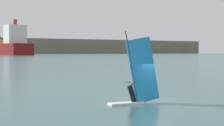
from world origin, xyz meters
name	(u,v)px	position (x,y,z in m)	size (l,w,h in m)	color
ground_plane	(156,101)	(0.00, 0.00, 0.00)	(4000.00, 4000.00, 0.00)	#386066
windsurfer	(136,84)	(-1.68, -0.57, 1.26)	(3.53, 0.86, 4.62)	white
channel_buoy	(137,62)	(22.21, 53.71, 1.01)	(1.28, 1.28, 2.23)	red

